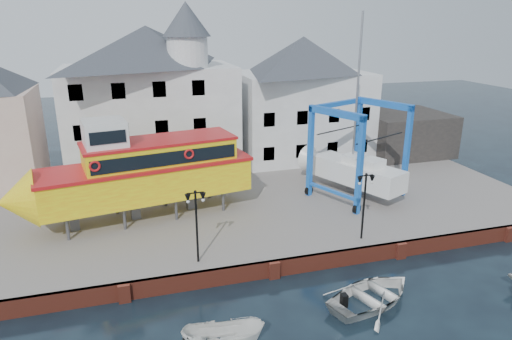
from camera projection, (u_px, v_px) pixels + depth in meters
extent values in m
plane|color=black|center=(274.00, 278.00, 25.40)|extent=(140.00, 140.00, 0.00)
cube|color=slate|center=(229.00, 198.00, 35.26)|extent=(44.00, 22.00, 1.00)
cube|color=maroon|center=(273.00, 269.00, 25.35)|extent=(44.00, 0.25, 1.00)
cube|color=maroon|center=(124.00, 293.00, 23.08)|extent=(0.60, 0.36, 1.00)
cube|color=maroon|center=(274.00, 270.00, 25.19)|extent=(0.60, 0.36, 1.00)
cube|color=maroon|center=(401.00, 251.00, 27.31)|extent=(0.60, 0.36, 1.00)
cube|color=maroon|center=(509.00, 234.00, 29.43)|extent=(0.60, 0.36, 1.00)
cube|color=silver|center=(152.00, 119.00, 39.20)|extent=(14.00, 8.00, 9.00)
pyramid|color=#34383E|center=(146.00, 46.00, 37.28)|extent=(14.00, 8.00, 3.20)
cube|color=black|center=(85.00, 171.00, 35.05)|extent=(1.00, 0.08, 1.20)
cube|color=black|center=(126.00, 167.00, 35.84)|extent=(1.00, 0.08, 1.20)
cube|color=black|center=(164.00, 164.00, 36.64)|extent=(1.00, 0.08, 1.20)
cube|color=black|center=(201.00, 161.00, 37.43)|extent=(1.00, 0.08, 1.20)
cube|color=black|center=(81.00, 133.00, 34.10)|extent=(1.00, 0.08, 1.20)
cube|color=black|center=(122.00, 130.00, 34.90)|extent=(1.00, 0.08, 1.20)
cube|color=black|center=(162.00, 128.00, 35.69)|extent=(1.00, 0.08, 1.20)
cube|color=black|center=(200.00, 125.00, 36.49)|extent=(1.00, 0.08, 1.20)
cube|color=black|center=(76.00, 93.00, 33.16)|extent=(1.00, 0.08, 1.20)
cube|color=black|center=(118.00, 91.00, 33.95)|extent=(1.00, 0.08, 1.20)
cube|color=black|center=(159.00, 89.00, 34.75)|extent=(1.00, 0.08, 1.20)
cube|color=black|center=(198.00, 88.00, 35.54)|extent=(1.00, 0.08, 1.20)
cylinder|color=silver|center=(188.00, 52.00, 36.01)|extent=(3.20, 3.20, 2.40)
cone|color=#34383E|center=(186.00, 19.00, 35.22)|extent=(3.80, 3.80, 2.60)
cube|color=silver|center=(301.00, 115.00, 43.52)|extent=(12.00, 8.00, 8.00)
pyramid|color=#34383E|center=(303.00, 54.00, 41.76)|extent=(12.00, 8.00, 3.20)
cube|color=black|center=(269.00, 154.00, 39.48)|extent=(1.00, 0.08, 1.20)
cube|color=black|center=(301.00, 151.00, 40.27)|extent=(1.00, 0.08, 1.20)
cube|color=black|center=(332.00, 149.00, 41.06)|extent=(1.00, 0.08, 1.20)
cube|color=black|center=(362.00, 146.00, 41.86)|extent=(1.00, 0.08, 1.20)
cube|color=black|center=(269.00, 120.00, 38.53)|extent=(1.00, 0.08, 1.20)
cube|color=black|center=(302.00, 118.00, 39.33)|extent=(1.00, 0.08, 1.20)
cube|color=black|center=(334.00, 116.00, 40.12)|extent=(1.00, 0.08, 1.20)
cube|color=black|center=(365.00, 114.00, 40.91)|extent=(1.00, 0.08, 1.20)
cube|color=black|center=(403.00, 133.00, 44.98)|extent=(8.00, 7.00, 4.00)
cylinder|color=black|center=(197.00, 228.00, 24.49)|extent=(0.12, 0.12, 4.00)
cube|color=black|center=(195.00, 193.00, 23.84)|extent=(0.90, 0.06, 0.06)
sphere|color=black|center=(195.00, 192.00, 23.82)|extent=(0.16, 0.16, 0.16)
cone|color=black|center=(188.00, 198.00, 23.82)|extent=(0.32, 0.32, 0.45)
sphere|color=white|center=(188.00, 202.00, 23.88)|extent=(0.18, 0.18, 0.18)
cone|color=black|center=(203.00, 197.00, 24.03)|extent=(0.32, 0.32, 0.45)
sphere|color=white|center=(203.00, 200.00, 24.09)|extent=(0.18, 0.18, 0.18)
cylinder|color=black|center=(364.00, 208.00, 27.13)|extent=(0.12, 0.12, 4.00)
cube|color=black|center=(366.00, 175.00, 26.49)|extent=(0.90, 0.06, 0.06)
sphere|color=black|center=(366.00, 174.00, 26.47)|extent=(0.16, 0.16, 0.16)
cone|color=black|center=(360.00, 180.00, 26.47)|extent=(0.32, 0.32, 0.45)
sphere|color=white|center=(360.00, 183.00, 26.52)|extent=(0.18, 0.18, 0.18)
cone|color=black|center=(372.00, 179.00, 26.68)|extent=(0.32, 0.32, 0.45)
sphere|color=white|center=(372.00, 182.00, 26.74)|extent=(0.18, 0.18, 0.18)
cylinder|color=#59595E|center=(68.00, 229.00, 27.35)|extent=(0.23, 0.23, 1.44)
cylinder|color=#59595E|center=(64.00, 213.00, 29.64)|extent=(0.23, 0.23, 1.44)
cylinder|color=#59595E|center=(124.00, 219.00, 28.75)|extent=(0.23, 0.23, 1.44)
cylinder|color=#59595E|center=(117.00, 204.00, 31.04)|extent=(0.23, 0.23, 1.44)
cylinder|color=#59595E|center=(176.00, 209.00, 30.15)|extent=(0.23, 0.23, 1.44)
cylinder|color=#59595E|center=(165.00, 196.00, 32.44)|extent=(0.23, 0.23, 1.44)
cylinder|color=#59595E|center=(223.00, 201.00, 31.55)|extent=(0.23, 0.23, 1.44)
cylinder|color=#59595E|center=(210.00, 189.00, 33.85)|extent=(0.23, 0.23, 1.44)
cube|color=#59595E|center=(74.00, 219.00, 28.70)|extent=(0.65, 0.57, 1.44)
cube|color=#59595E|center=(135.00, 208.00, 30.30)|extent=(0.65, 0.57, 1.44)
cube|color=#59595E|center=(191.00, 199.00, 31.90)|extent=(0.65, 0.57, 1.44)
cube|color=#EDA311|center=(148.00, 181.00, 30.14)|extent=(13.86, 5.90, 2.11)
cone|color=#EDA311|center=(16.00, 201.00, 26.90)|extent=(2.71, 3.96, 3.65)
cube|color=red|center=(146.00, 165.00, 29.78)|extent=(14.17, 6.10, 0.21)
cube|color=#EDA311|center=(160.00, 153.00, 29.96)|extent=(10.01, 4.86, 1.54)
cube|color=black|center=(167.00, 159.00, 28.53)|extent=(9.09, 1.64, 0.86)
cube|color=black|center=(154.00, 146.00, 31.37)|extent=(9.09, 1.64, 0.86)
cube|color=red|center=(159.00, 140.00, 29.70)|extent=(10.22, 4.99, 0.17)
cube|color=white|center=(105.00, 134.00, 28.05)|extent=(2.89, 2.89, 1.75)
cube|color=black|center=(108.00, 138.00, 26.93)|extent=(2.08, 0.42, 0.77)
torus|color=red|center=(95.00, 166.00, 26.64)|extent=(0.68, 0.25, 0.67)
torus|color=red|center=(189.00, 154.00, 29.05)|extent=(0.68, 0.25, 0.67)
cube|color=#115BA6|center=(360.00, 166.00, 30.24)|extent=(0.45, 0.45, 6.81)
cylinder|color=black|center=(357.00, 209.00, 31.20)|extent=(0.72, 0.50, 0.68)
cube|color=#115BA6|center=(310.00, 152.00, 33.53)|extent=(0.45, 0.45, 6.81)
cylinder|color=black|center=(309.00, 191.00, 34.50)|extent=(0.72, 0.50, 0.68)
cube|color=#115BA6|center=(407.00, 152.00, 33.59)|extent=(0.45, 0.45, 6.81)
cylinder|color=black|center=(402.00, 190.00, 34.55)|extent=(0.72, 0.50, 0.68)
cube|color=#115BA6|center=(357.00, 140.00, 36.88)|extent=(0.45, 0.45, 6.81)
cylinder|color=black|center=(355.00, 175.00, 37.85)|extent=(0.72, 0.50, 0.68)
cube|color=#115BA6|center=(336.00, 113.00, 30.87)|extent=(2.27, 4.59, 0.48)
cube|color=#115BA6|center=(332.00, 191.00, 32.65)|extent=(2.17, 4.55, 0.20)
cube|color=#115BA6|center=(385.00, 104.00, 34.21)|extent=(2.27, 4.59, 0.48)
cube|color=#115BA6|center=(378.00, 175.00, 36.00)|extent=(2.17, 4.55, 0.20)
cube|color=#115BA6|center=(337.00, 104.00, 34.19)|extent=(5.48, 2.66, 0.34)
cube|color=white|center=(357.00, 173.00, 34.08)|extent=(4.98, 7.58, 1.56)
cone|color=white|center=(314.00, 160.00, 37.23)|extent=(2.68, 2.33, 2.24)
cube|color=#59595E|center=(356.00, 187.00, 34.43)|extent=(0.92, 1.70, 0.68)
cube|color=white|center=(363.00, 161.00, 33.39)|extent=(2.60, 3.30, 0.58)
cylinder|color=#99999E|center=(357.00, 90.00, 32.50)|extent=(0.21, 0.21, 10.70)
cube|color=black|center=(380.00, 138.00, 31.85)|extent=(4.84, 2.22, 0.05)
cube|color=black|center=(341.00, 129.00, 34.40)|extent=(4.84, 2.22, 0.05)
imported|color=white|center=(372.00, 302.00, 23.20)|extent=(6.07, 5.15, 1.07)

